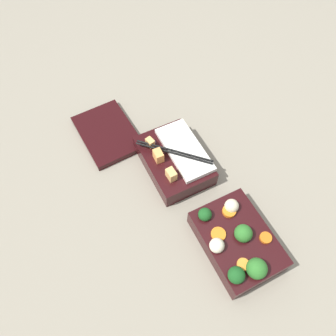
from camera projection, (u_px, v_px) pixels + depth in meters
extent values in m
plane|color=gray|center=(203.00, 207.00, 0.78)|extent=(3.00, 3.00, 0.00)
cube|color=black|center=(237.00, 241.00, 0.71)|extent=(0.19, 0.14, 0.05)
sphere|color=#2D7028|center=(257.00, 268.00, 0.64)|extent=(0.04, 0.04, 0.04)
sphere|color=#19511E|center=(205.00, 214.00, 0.71)|extent=(0.03, 0.03, 0.03)
sphere|color=#19511E|center=(236.00, 275.00, 0.64)|extent=(0.03, 0.03, 0.03)
sphere|color=#2D7028|center=(243.00, 233.00, 0.68)|extent=(0.04, 0.04, 0.04)
cylinder|color=orange|center=(218.00, 234.00, 0.69)|extent=(0.04, 0.04, 0.01)
cylinder|color=orange|center=(266.00, 238.00, 0.69)|extent=(0.03, 0.03, 0.01)
cylinder|color=orange|center=(229.00, 211.00, 0.72)|extent=(0.03, 0.03, 0.01)
cylinder|color=orange|center=(243.00, 264.00, 0.66)|extent=(0.03, 0.03, 0.01)
sphere|color=beige|center=(217.00, 245.00, 0.67)|extent=(0.03, 0.03, 0.03)
sphere|color=beige|center=(232.00, 206.00, 0.72)|extent=(0.03, 0.03, 0.03)
cube|color=black|center=(174.00, 161.00, 0.82)|extent=(0.19, 0.14, 0.05)
cube|color=white|center=(185.00, 150.00, 0.80)|extent=(0.17, 0.08, 0.01)
cube|color=#EAB266|center=(171.00, 174.00, 0.76)|extent=(0.03, 0.02, 0.03)
cube|color=#F4A356|center=(158.00, 156.00, 0.79)|extent=(0.03, 0.02, 0.03)
cube|color=#EAB266|center=(150.00, 142.00, 0.81)|extent=(0.02, 0.02, 0.02)
sphere|color=#381942|center=(153.00, 143.00, 0.81)|extent=(0.01, 0.01, 0.01)
cylinder|color=black|center=(175.00, 151.00, 0.79)|extent=(0.14, 0.14, 0.01)
cylinder|color=black|center=(174.00, 153.00, 0.79)|extent=(0.14, 0.14, 0.01)
cube|color=black|center=(107.00, 133.00, 0.89)|extent=(0.20, 0.15, 0.02)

